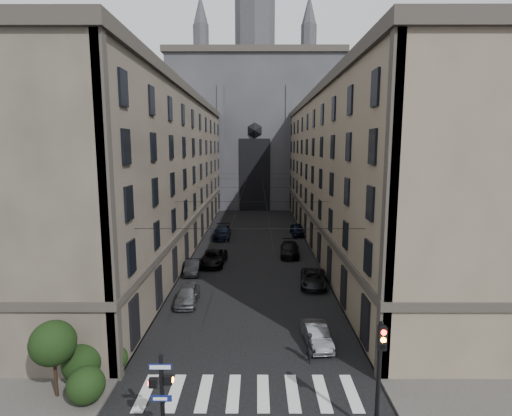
{
  "coord_description": "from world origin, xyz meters",
  "views": [
    {
      "loc": [
        0.43,
        -13.66,
        12.39
      ],
      "look_at": [
        0.37,
        12.79,
        8.34
      ],
      "focal_mm": 28.0,
      "sensor_mm": 36.0,
      "label": 1
    }
  ],
  "objects_px": {
    "car_right_near": "(316,335)",
    "pedestrian": "(310,347)",
    "car_left_far": "(222,232)",
    "pedestrian_signal_left": "(162,393)",
    "car_left_midnear": "(192,267)",
    "car_left_near": "(187,295)",
    "gothic_tower": "(255,122)",
    "car_right_midfar": "(290,249)",
    "car_right_midnear": "(313,278)",
    "car_right_far": "(298,230)",
    "traffic_light_right": "(380,366)",
    "car_left_midfar": "(213,258)"
  },
  "relations": [
    {
      "from": "gothic_tower",
      "to": "car_right_midfar",
      "type": "height_order",
      "value": "gothic_tower"
    },
    {
      "from": "pedestrian_signal_left",
      "to": "car_right_midfar",
      "type": "height_order",
      "value": "pedestrian_signal_left"
    },
    {
      "from": "car_left_far",
      "to": "pedestrian",
      "type": "distance_m",
      "value": 32.9
    },
    {
      "from": "car_left_near",
      "to": "car_right_near",
      "type": "relative_size",
      "value": 1.09
    },
    {
      "from": "traffic_light_right",
      "to": "car_right_midfar",
      "type": "distance_m",
      "value": 29.14
    },
    {
      "from": "car_left_midfar",
      "to": "car_right_midfar",
      "type": "bearing_deg",
      "value": 26.43
    },
    {
      "from": "car_left_near",
      "to": "car_left_midfar",
      "type": "bearing_deg",
      "value": 83.55
    },
    {
      "from": "car_left_midfar",
      "to": "car_right_midnear",
      "type": "xyz_separation_m",
      "value": [
        9.72,
        -6.48,
        -0.06
      ]
    },
    {
      "from": "gothic_tower",
      "to": "car_right_near",
      "type": "bearing_deg",
      "value": -86.3
    },
    {
      "from": "gothic_tower",
      "to": "car_right_near",
      "type": "relative_size",
      "value": 14.93
    },
    {
      "from": "car_right_midnear",
      "to": "car_left_far",
      "type": "bearing_deg",
      "value": 123.65
    },
    {
      "from": "gothic_tower",
      "to": "car_left_midfar",
      "type": "bearing_deg",
      "value": -95.05
    },
    {
      "from": "car_right_midfar",
      "to": "car_right_far",
      "type": "bearing_deg",
      "value": 83.73
    },
    {
      "from": "car_right_near",
      "to": "car_left_far",
      "type": "bearing_deg",
      "value": 100.1
    },
    {
      "from": "car_right_midfar",
      "to": "pedestrian",
      "type": "distance_m",
      "value": 22.92
    },
    {
      "from": "pedestrian_signal_left",
      "to": "car_left_midnear",
      "type": "height_order",
      "value": "pedestrian_signal_left"
    },
    {
      "from": "car_left_near",
      "to": "car_left_midfar",
      "type": "xyz_separation_m",
      "value": [
        0.93,
        10.62,
        0.02
      ]
    },
    {
      "from": "car_right_midnear",
      "to": "pedestrian",
      "type": "distance_m",
      "value": 13.06
    },
    {
      "from": "car_left_midnear",
      "to": "pedestrian",
      "type": "distance_m",
      "value": 18.99
    },
    {
      "from": "car_right_midnear",
      "to": "car_right_midfar",
      "type": "relative_size",
      "value": 0.93
    },
    {
      "from": "car_right_near",
      "to": "car_right_midfar",
      "type": "relative_size",
      "value": 0.74
    },
    {
      "from": "pedestrian_signal_left",
      "to": "car_left_near",
      "type": "xyz_separation_m",
      "value": [
        -1.61,
        15.26,
        -1.6
      ]
    },
    {
      "from": "car_left_far",
      "to": "car_right_near",
      "type": "distance_m",
      "value": 31.09
    },
    {
      "from": "gothic_tower",
      "to": "car_right_far",
      "type": "height_order",
      "value": "gothic_tower"
    },
    {
      "from": "car_left_midfar",
      "to": "pedestrian",
      "type": "distance_m",
      "value": 20.86
    },
    {
      "from": "pedestrian_signal_left",
      "to": "car_left_near",
      "type": "distance_m",
      "value": 15.43
    },
    {
      "from": "pedestrian_signal_left",
      "to": "car_left_far",
      "type": "height_order",
      "value": "pedestrian_signal_left"
    },
    {
      "from": "car_left_midfar",
      "to": "car_right_midnear",
      "type": "distance_m",
      "value": 11.68
    },
    {
      "from": "car_right_far",
      "to": "car_left_far",
      "type": "bearing_deg",
      "value": -172.04
    },
    {
      "from": "pedestrian_signal_left",
      "to": "car_left_midfar",
      "type": "xyz_separation_m",
      "value": [
        -0.69,
        25.88,
        -1.58
      ]
    },
    {
      "from": "car_right_near",
      "to": "car_right_midnear",
      "type": "relative_size",
      "value": 0.79
    },
    {
      "from": "car_left_far",
      "to": "car_right_midfar",
      "type": "xyz_separation_m",
      "value": [
        8.55,
        -9.03,
        -0.05
      ]
    },
    {
      "from": "gothic_tower",
      "to": "car_left_midnear",
      "type": "bearing_deg",
      "value": -96.73
    },
    {
      "from": "traffic_light_right",
      "to": "car_right_near",
      "type": "bearing_deg",
      "value": 99.76
    },
    {
      "from": "car_left_midfar",
      "to": "car_right_near",
      "type": "xyz_separation_m",
      "value": [
        8.4,
        -17.32,
        -0.1
      ]
    },
    {
      "from": "car_right_near",
      "to": "pedestrian",
      "type": "distance_m",
      "value": 2.19
    },
    {
      "from": "car_left_far",
      "to": "car_right_far",
      "type": "height_order",
      "value": "car_left_far"
    },
    {
      "from": "traffic_light_right",
      "to": "car_left_midfar",
      "type": "relative_size",
      "value": 0.98
    },
    {
      "from": "gothic_tower",
      "to": "traffic_light_right",
      "type": "bearing_deg",
      "value": -85.62
    },
    {
      "from": "car_right_far",
      "to": "pedestrian",
      "type": "relative_size",
      "value": 2.59
    },
    {
      "from": "gothic_tower",
      "to": "car_right_far",
      "type": "bearing_deg",
      "value": -79.4
    },
    {
      "from": "traffic_light_right",
      "to": "car_left_midnear",
      "type": "relative_size",
      "value": 1.29
    },
    {
      "from": "car_right_midnear",
      "to": "gothic_tower",
      "type": "bearing_deg",
      "value": 102.09
    },
    {
      "from": "car_left_near",
      "to": "car_right_far",
      "type": "xyz_separation_m",
      "value": [
        11.33,
        25.07,
        0.07
      ]
    },
    {
      "from": "car_right_midnear",
      "to": "car_right_midfar",
      "type": "bearing_deg",
      "value": 103.76
    },
    {
      "from": "car_right_near",
      "to": "car_right_midnear",
      "type": "bearing_deg",
      "value": 77.21
    },
    {
      "from": "car_left_far",
      "to": "car_right_midnear",
      "type": "distance_m",
      "value": 21.45
    },
    {
      "from": "traffic_light_right",
      "to": "car_right_near",
      "type": "relative_size",
      "value": 1.34
    },
    {
      "from": "car_left_midnear",
      "to": "car_right_far",
      "type": "xyz_separation_m",
      "value": [
        12.16,
        17.37,
        0.12
      ]
    },
    {
      "from": "car_right_near",
      "to": "car_right_far",
      "type": "height_order",
      "value": "car_right_far"
    }
  ]
}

